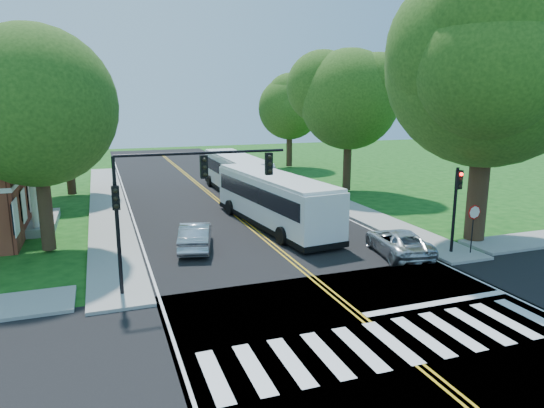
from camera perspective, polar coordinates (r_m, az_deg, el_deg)
name	(u,v)px	position (r m, az deg, el deg)	size (l,w,h in m)	color
ground	(383,336)	(17.53, 12.96, -14.86)	(140.00, 140.00, 0.00)	#104210
road	(239,217)	(33.16, -3.96, -1.57)	(14.00, 96.00, 0.01)	black
cross_road	(383,335)	(17.53, 12.96, -14.84)	(60.00, 12.00, 0.01)	black
center_line	(224,205)	(36.92, -5.66, -0.16)	(0.36, 70.00, 0.01)	gold
edge_line_w	(131,212)	(35.93, -16.23, -0.94)	(0.12, 70.00, 0.01)	silver
edge_line_e	(306,199)	(39.09, 4.04, 0.56)	(0.12, 70.00, 0.01)	silver
crosswalk	(392,342)	(17.15, 13.89, -15.48)	(12.60, 3.00, 0.01)	silver
stop_bar	(438,303)	(20.60, 18.90, -10.94)	(6.60, 0.40, 0.01)	silver
sidewalk_nw	(108,205)	(38.80, -18.74, -0.06)	(2.60, 40.00, 0.15)	gray
sidewalk_ne	(308,191)	(42.37, 4.27, 1.55)	(2.60, 40.00, 0.15)	gray
tree_ne_big	(489,66)	(28.86, 24.19, 14.63)	(10.80, 10.80, 14.91)	#332114
tree_west_near	(35,107)	(27.15, -26.11, 10.24)	(8.00, 8.00, 11.40)	#332114
tree_west_far	(65,111)	(43.08, -23.19, 10.06)	(7.60, 7.60, 10.67)	#332114
tree_east_mid	(349,100)	(42.17, 9.07, 12.02)	(8.40, 8.40, 11.93)	#332114
tree_east_far	(290,108)	(57.10, 2.08, 11.17)	(7.20, 7.20, 10.34)	#332114
signal_nw	(176,188)	(19.96, -11.23, 1.85)	(7.15, 0.46, 5.66)	black
signal_ne	(456,199)	(26.24, 20.85, 0.59)	(0.30, 0.46, 4.40)	black
stop_sign	(474,217)	(26.62, 22.65, -1.46)	(0.76, 0.08, 2.53)	black
bus_lead	(274,199)	(30.44, 0.21, 0.57)	(4.08, 12.89, 3.28)	white
bus_follow	(236,173)	(41.40, -4.29, 3.62)	(3.08, 12.56, 3.25)	white
hatchback	(195,236)	(26.27, -9.00, -3.71)	(1.56, 4.47, 1.47)	#ADAFB5
suv	(398,242)	(25.92, 14.60, -4.33)	(2.23, 4.83, 1.34)	silver
dark_sedan	(305,198)	(36.18, 3.88, 0.72)	(1.91, 4.71, 1.37)	black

